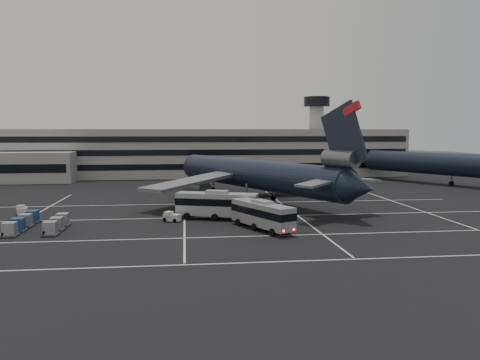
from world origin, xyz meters
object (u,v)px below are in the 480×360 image
object	(u,v)px
trijet_main	(256,174)
uld_cluster	(37,223)
tug_a	(22,210)
bus_near	(262,214)
bus_far	(217,204)

from	to	relation	value
trijet_main	uld_cluster	xyz separation A→B (m)	(-33.75, -22.76, -4.34)
uld_cluster	tug_a	bearing A→B (deg)	115.25
bus_near	bus_far	world-z (taller)	bus_far
bus_far	uld_cluster	world-z (taller)	bus_far
bus_far	tug_a	world-z (taller)	bus_far
bus_near	tug_a	xyz separation A→B (m)	(-36.88, 16.50, -1.55)
tug_a	bus_far	bearing A→B (deg)	-22.13
bus_near	tug_a	bearing A→B (deg)	129.06
bus_near	uld_cluster	distance (m)	30.91
bus_near	bus_far	xyz separation A→B (m)	(-5.61, 8.36, 0.21)
tug_a	trijet_main	bearing A→B (deg)	6.06
bus_far	uld_cluster	size ratio (longest dim) A/B	1.14
tug_a	uld_cluster	distance (m)	14.49
trijet_main	tug_a	world-z (taller)	trijet_main
trijet_main	uld_cluster	distance (m)	40.94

